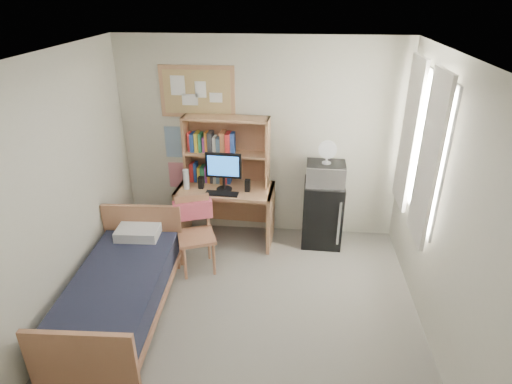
# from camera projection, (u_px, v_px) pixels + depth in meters

# --- Properties ---
(floor) EXTENTS (3.60, 4.20, 0.02)m
(floor) POSITION_uv_depth(u_px,v_px,m) (242.00, 337.00, 4.20)
(floor) COLOR gray
(floor) RESTS_ON ground
(ceiling) EXTENTS (3.60, 4.20, 0.02)m
(ceiling) POSITION_uv_depth(u_px,v_px,m) (237.00, 64.00, 3.06)
(ceiling) COLOR white
(ceiling) RESTS_ON wall_back
(wall_back) EXTENTS (3.60, 0.04, 2.60)m
(wall_back) POSITION_uv_depth(u_px,v_px,m) (260.00, 141.00, 5.51)
(wall_back) COLOR beige
(wall_back) RESTS_ON floor
(wall_left) EXTENTS (0.04, 4.20, 2.60)m
(wall_left) POSITION_uv_depth(u_px,v_px,m) (38.00, 212.00, 3.77)
(wall_left) COLOR beige
(wall_left) RESTS_ON floor
(wall_right) EXTENTS (0.04, 4.20, 2.60)m
(wall_right) POSITION_uv_depth(u_px,v_px,m) (459.00, 231.00, 3.48)
(wall_right) COLOR beige
(wall_right) RESTS_ON floor
(window_unit) EXTENTS (0.10, 1.40, 1.70)m
(window_unit) POSITION_uv_depth(u_px,v_px,m) (421.00, 147.00, 4.43)
(window_unit) COLOR white
(window_unit) RESTS_ON wall_right
(curtain_left) EXTENTS (0.04, 0.55, 1.70)m
(curtain_left) POSITION_uv_depth(u_px,v_px,m) (429.00, 161.00, 4.07)
(curtain_left) COLOR white
(curtain_left) RESTS_ON wall_right
(curtain_right) EXTENTS (0.04, 0.55, 1.70)m
(curtain_right) POSITION_uv_depth(u_px,v_px,m) (409.00, 134.00, 4.79)
(curtain_right) COLOR white
(curtain_right) RESTS_ON wall_right
(bulletin_board) EXTENTS (0.94, 0.03, 0.64)m
(bulletin_board) POSITION_uv_depth(u_px,v_px,m) (197.00, 92.00, 5.28)
(bulletin_board) COLOR tan
(bulletin_board) RESTS_ON wall_back
(poster_wave) EXTENTS (0.30, 0.01, 0.42)m
(poster_wave) POSITION_uv_depth(u_px,v_px,m) (176.00, 142.00, 5.61)
(poster_wave) COLOR #266199
(poster_wave) RESTS_ON wall_back
(poster_japan) EXTENTS (0.28, 0.01, 0.36)m
(poster_japan) POSITION_uv_depth(u_px,v_px,m) (179.00, 175.00, 5.81)
(poster_japan) COLOR #BD2140
(poster_japan) RESTS_ON wall_back
(desk) EXTENTS (1.26, 0.68, 0.77)m
(desk) POSITION_uv_depth(u_px,v_px,m) (226.00, 214.00, 5.65)
(desk) COLOR tan
(desk) RESTS_ON floor
(desk_chair) EXTENTS (0.59, 0.59, 0.91)m
(desk_chair) POSITION_uv_depth(u_px,v_px,m) (196.00, 236.00, 5.01)
(desk_chair) COLOR #AB7451
(desk_chair) RESTS_ON floor
(mini_fridge) EXTENTS (0.52, 0.52, 0.86)m
(mini_fridge) POSITION_uv_depth(u_px,v_px,m) (322.00, 213.00, 5.58)
(mini_fridge) COLOR black
(mini_fridge) RESTS_ON floor
(bed) EXTENTS (0.96, 1.82, 0.49)m
(bed) POSITION_uv_depth(u_px,v_px,m) (120.00, 296.00, 4.37)
(bed) COLOR black
(bed) RESTS_ON floor
(hutch) EXTENTS (1.10, 0.34, 0.89)m
(hutch) POSITION_uv_depth(u_px,v_px,m) (227.00, 151.00, 5.42)
(hutch) COLOR tan
(hutch) RESTS_ON desk
(monitor) EXTENTS (0.45, 0.06, 0.48)m
(monitor) POSITION_uv_depth(u_px,v_px,m) (224.00, 172.00, 5.32)
(monitor) COLOR black
(monitor) RESTS_ON desk
(keyboard) EXTENTS (0.42, 0.15, 0.02)m
(keyboard) POSITION_uv_depth(u_px,v_px,m) (222.00, 194.00, 5.30)
(keyboard) COLOR black
(keyboard) RESTS_ON desk
(speaker_left) EXTENTS (0.07, 0.07, 0.16)m
(speaker_left) POSITION_uv_depth(u_px,v_px,m) (201.00, 183.00, 5.43)
(speaker_left) COLOR black
(speaker_left) RESTS_ON desk
(speaker_right) EXTENTS (0.07, 0.07, 0.16)m
(speaker_right) POSITION_uv_depth(u_px,v_px,m) (247.00, 185.00, 5.35)
(speaker_right) COLOR black
(speaker_right) RESTS_ON desk
(water_bottle) EXTENTS (0.08, 0.08, 0.26)m
(water_bottle) POSITION_uv_depth(u_px,v_px,m) (186.00, 179.00, 5.40)
(water_bottle) COLOR white
(water_bottle) RESTS_ON desk
(hoodie) EXTENTS (0.48, 0.29, 0.22)m
(hoodie) POSITION_uv_depth(u_px,v_px,m) (193.00, 210.00, 5.07)
(hoodie) COLOR #CF4F60
(hoodie) RESTS_ON desk_chair
(microwave) EXTENTS (0.49, 0.38, 0.28)m
(microwave) POSITION_uv_depth(u_px,v_px,m) (326.00, 174.00, 5.31)
(microwave) COLOR silver
(microwave) RESTS_ON mini_fridge
(desk_fan) EXTENTS (0.23, 0.23, 0.27)m
(desk_fan) POSITION_uv_depth(u_px,v_px,m) (327.00, 153.00, 5.19)
(desk_fan) COLOR white
(desk_fan) RESTS_ON microwave
(pillow) EXTENTS (0.49, 0.35, 0.11)m
(pillow) POSITION_uv_depth(u_px,v_px,m) (138.00, 232.00, 4.91)
(pillow) COLOR white
(pillow) RESTS_ON bed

